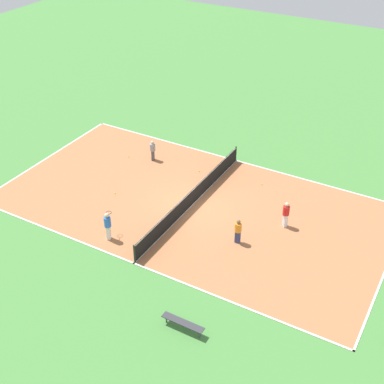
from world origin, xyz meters
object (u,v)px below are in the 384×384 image
object	(u,v)px
bench	(183,323)
tennis_ball_midcourt	(199,171)
player_coach_red	(286,213)
tennis_ball_right_alley	(128,157)
tennis_net	(192,197)
player_baseline_gray	(153,149)
player_near_blue	(108,224)
tennis_ball_left_sideline	(262,184)
player_center_orange	(238,230)
tennis_ball_far_baseline	(115,193)

from	to	relation	value
bench	tennis_ball_midcourt	xyz separation A→B (m)	(-11.73, -5.71, -0.34)
player_coach_red	tennis_ball_right_alley	bearing A→B (deg)	-151.51
tennis_net	player_baseline_gray	xyz separation A→B (m)	(-3.22, -4.77, 0.24)
player_near_blue	tennis_ball_left_sideline	world-z (taller)	player_near_blue
player_center_orange	player_coach_red	bearing A→B (deg)	56.98
player_baseline_gray	player_coach_red	world-z (taller)	player_coach_red
player_coach_red	tennis_ball_far_baseline	bearing A→B (deg)	-130.57
tennis_ball_right_alley	player_near_blue	bearing A→B (deg)	28.59
player_baseline_gray	player_coach_red	xyz separation A→B (m)	(2.49, 10.16, 0.09)
tennis_net	tennis_ball_left_sideline	distance (m)	4.79
bench	tennis_ball_midcourt	distance (m)	13.05
player_near_blue	bench	bearing A→B (deg)	-147.06
tennis_ball_far_baseline	tennis_ball_left_sideline	world-z (taller)	same
player_baseline_gray	player_center_orange	distance (m)	9.89
tennis_net	tennis_ball_far_baseline	distance (m)	4.75
tennis_ball_far_baseline	player_baseline_gray	bearing A→B (deg)	-177.19
tennis_net	tennis_ball_far_baseline	world-z (taller)	tennis_net
bench	player_baseline_gray	world-z (taller)	player_baseline_gray
player_center_orange	tennis_ball_right_alley	xyz separation A→B (m)	(-4.51, -10.15, -0.77)
tennis_net	player_near_blue	size ratio (longest dim) A/B	7.01
tennis_net	tennis_ball_right_alley	bearing A→B (deg)	-112.97
player_baseline_gray	tennis_ball_right_alley	xyz separation A→B (m)	(0.51, -1.62, -0.75)
player_center_orange	tennis_ball_far_baseline	world-z (taller)	player_center_orange
bench	tennis_ball_right_alley	xyz separation A→B (m)	(-11.03, -10.68, -0.34)
tennis_ball_midcourt	tennis_ball_left_sideline	xyz separation A→B (m)	(-0.54, 4.08, 0.00)
player_center_orange	tennis_ball_midcourt	world-z (taller)	player_center_orange
tennis_ball_far_baseline	player_coach_red	bearing A→B (deg)	101.38
bench	player_center_orange	world-z (taller)	player_center_orange
tennis_ball_far_baseline	tennis_net	bearing A→B (deg)	105.63
player_coach_red	tennis_ball_right_alley	distance (m)	11.97
bench	tennis_ball_left_sideline	xyz separation A→B (m)	(-12.28, -1.63, -0.34)
bench	player_center_orange	distance (m)	6.56
tennis_ball_midcourt	tennis_ball_left_sideline	bearing A→B (deg)	97.59
player_baseline_gray	tennis_ball_midcourt	bearing A→B (deg)	-116.60
player_center_orange	player_near_blue	bearing A→B (deg)	-153.05
tennis_net	tennis_ball_midcourt	xyz separation A→B (m)	(-3.41, -1.42, -0.51)
player_baseline_gray	tennis_ball_right_alley	distance (m)	1.85
bench	player_center_orange	xyz separation A→B (m)	(-6.53, -0.53, 0.43)
player_coach_red	tennis_ball_midcourt	distance (m)	7.36
bench	player_near_blue	xyz separation A→B (m)	(-3.44, -6.54, 0.58)
tennis_net	tennis_ball_far_baseline	bearing A→B (deg)	-74.37
bench	tennis_ball_far_baseline	bearing A→B (deg)	141.42
player_baseline_gray	tennis_ball_left_sideline	distance (m)	7.50
player_near_blue	tennis_ball_right_alley	world-z (taller)	player_near_blue
player_coach_red	tennis_ball_left_sideline	world-z (taller)	player_coach_red
bench	player_near_blue	world-z (taller)	player_near_blue
tennis_ball_far_baseline	bench	bearing A→B (deg)	51.42
player_baseline_gray	tennis_ball_midcourt	size ratio (longest dim) A/B	20.55
tennis_net	player_coach_red	size ratio (longest dim) A/B	7.51
player_baseline_gray	player_center_orange	size ratio (longest dim) A/B	0.98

